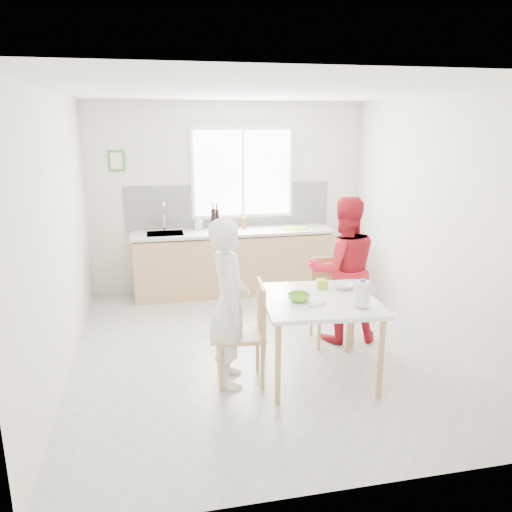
{
  "coord_description": "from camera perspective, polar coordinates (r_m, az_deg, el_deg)",
  "views": [
    {
      "loc": [
        -1.12,
        -4.91,
        2.4
      ],
      "look_at": [
        -0.03,
        0.2,
        1.0
      ],
      "focal_mm": 35.0,
      "sensor_mm": 36.0,
      "label": 1
    }
  ],
  "objects": [
    {
      "name": "bowl_white",
      "position": [
        5.04,
        9.84,
        -3.37
      ],
      "size": [
        0.24,
        0.24,
        0.05
      ],
      "primitive_type": "imported",
      "rotation": [
        0.0,
        0.0,
        -0.09
      ],
      "color": "white",
      "rests_on": "dining_table"
    },
    {
      "name": "kitchen_counter",
      "position": [
        7.23,
        -2.65,
        -0.95
      ],
      "size": [
        2.84,
        0.64,
        1.37
      ],
      "color": "tan",
      "rests_on": "ground"
    },
    {
      "name": "wine_bottle_b",
      "position": [
        7.14,
        -4.51,
        4.19
      ],
      "size": [
        0.07,
        0.07,
        0.3
      ],
      "primitive_type": "cylinder",
      "color": "black",
      "rests_on": "kitchen_counter"
    },
    {
      "name": "person_red",
      "position": [
        5.62,
        9.94,
        -1.6
      ],
      "size": [
        0.85,
        0.69,
        1.64
      ],
      "primitive_type": "imported",
      "rotation": [
        0.0,
        0.0,
        3.05
      ],
      "color": "red",
      "rests_on": "ground"
    },
    {
      "name": "bowl_green",
      "position": [
        4.64,
        4.96,
        -4.73
      ],
      "size": [
        0.23,
        0.23,
        0.07
      ],
      "primitive_type": "imported",
      "rotation": [
        0.0,
        0.0,
        -0.09
      ],
      "color": "#70B529",
      "rests_on": "dining_table"
    },
    {
      "name": "chair_far",
      "position": [
        5.67,
        8.55,
        -4.57
      ],
      "size": [
        0.47,
        0.47,
        0.94
      ],
      "rotation": [
        0.0,
        0.0,
        -0.09
      ],
      "color": "tan",
      "rests_on": "ground"
    },
    {
      "name": "jar_amber",
      "position": [
        7.2,
        -1.36,
        3.75
      ],
      "size": [
        0.06,
        0.06,
        0.16
      ],
      "primitive_type": "cylinder",
      "color": "brown",
      "rests_on": "kitchen_counter"
    },
    {
      "name": "cutting_board",
      "position": [
        7.27,
        4.42,
        3.24
      ],
      "size": [
        0.42,
        0.37,
        0.01
      ],
      "primitive_type": "cube",
      "rotation": [
        0.0,
        0.0,
        -0.43
      ],
      "color": "#A2CE2F",
      "rests_on": "kitchen_counter"
    },
    {
      "name": "person_white",
      "position": [
        4.62,
        -3.07,
        -5.39
      ],
      "size": [
        0.43,
        0.61,
        1.59
      ],
      "primitive_type": "imported",
      "rotation": [
        0.0,
        0.0,
        1.48
      ],
      "color": "white",
      "rests_on": "ground"
    },
    {
      "name": "backsplash",
      "position": [
        7.34,
        -3.07,
        5.74
      ],
      "size": [
        3.0,
        0.02,
        0.65
      ],
      "primitive_type": "cube",
      "color": "white",
      "rests_on": "room_shell"
    },
    {
      "name": "soap_bottle",
      "position": [
        7.18,
        -6.58,
        3.82
      ],
      "size": [
        0.12,
        0.12,
        0.21
      ],
      "primitive_type": "imported",
      "rotation": [
        0.0,
        0.0,
        -0.3
      ],
      "color": "#999999",
      "rests_on": "kitchen_counter"
    },
    {
      "name": "dining_table",
      "position": [
        4.77,
        7.16,
        -5.72
      ],
      "size": [
        1.14,
        1.14,
        0.81
      ],
      "rotation": [
        0.0,
        0.0,
        -0.09
      ],
      "color": "white",
      "rests_on": "ground"
    },
    {
      "name": "window",
      "position": [
        7.3,
        -1.53,
        9.46
      ],
      "size": [
        1.5,
        0.06,
        1.3
      ],
      "color": "white",
      "rests_on": "room_shell"
    },
    {
      "name": "chair_left",
      "position": [
        4.73,
        -0.97,
        -8.26
      ],
      "size": [
        0.49,
        0.49,
        0.97
      ],
      "rotation": [
        0.0,
        0.0,
        -1.66
      ],
      "color": "tan",
      "rests_on": "ground"
    },
    {
      "name": "room_shell",
      "position": [
        5.1,
        0.83,
        6.44
      ],
      "size": [
        4.5,
        4.5,
        4.5
      ],
      "color": "silver",
      "rests_on": "ground"
    },
    {
      "name": "green_box",
      "position": [
        5.01,
        7.56,
        -3.17
      ],
      "size": [
        0.11,
        0.11,
        0.09
      ],
      "primitive_type": "cube",
      "rotation": [
        0.0,
        0.0,
        -0.09
      ],
      "color": "#94C92E",
      "rests_on": "dining_table"
    },
    {
      "name": "ground",
      "position": [
        5.58,
        0.77,
        -10.5
      ],
      "size": [
        4.5,
        4.5,
        0.0
      ],
      "primitive_type": "plane",
      "color": "#B7B7B2",
      "rests_on": "ground"
    },
    {
      "name": "milk_jug",
      "position": [
        4.54,
        12.08,
        -4.17
      ],
      "size": [
        0.19,
        0.14,
        0.24
      ],
      "rotation": [
        0.0,
        0.0,
        -0.09
      ],
      "color": "white",
      "rests_on": "dining_table"
    },
    {
      "name": "picture_frame",
      "position": [
        7.18,
        -15.66,
        10.44
      ],
      "size": [
        0.22,
        0.03,
        0.28
      ],
      "color": "#41803A",
      "rests_on": "room_shell"
    },
    {
      "name": "wine_bottle_a",
      "position": [
        7.09,
        -4.89,
        4.19
      ],
      "size": [
        0.07,
        0.07,
        0.32
      ],
      "primitive_type": "cylinder",
      "color": "black",
      "rests_on": "kitchen_counter"
    },
    {
      "name": "spoon",
      "position": [
        4.52,
        6.88,
        -5.65
      ],
      "size": [
        0.16,
        0.05,
        0.01
      ],
      "primitive_type": "cylinder",
      "rotation": [
        0.0,
        1.57,
        0.26
      ],
      "color": "#A5A5AA",
      "rests_on": "dining_table"
    }
  ]
}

